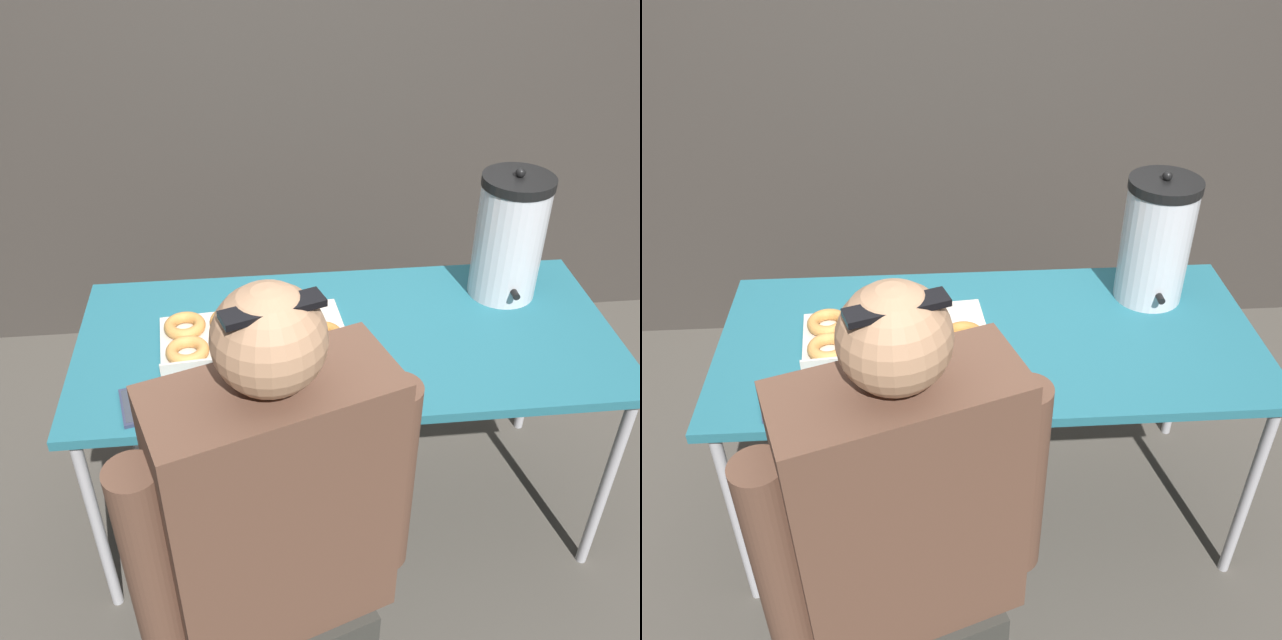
# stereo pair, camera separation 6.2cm
# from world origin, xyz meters

# --- Properties ---
(ground_plane) EXTENTS (12.00, 12.00, 0.00)m
(ground_plane) POSITION_xyz_m (0.00, 0.00, 0.00)
(ground_plane) COLOR #4C473F
(back_wall) EXTENTS (6.00, 0.11, 2.52)m
(back_wall) POSITION_xyz_m (0.00, 1.14, 1.27)
(back_wall) COLOR #38332D
(back_wall) RESTS_ON ground
(folding_table) EXTENTS (1.52, 0.70, 0.71)m
(folding_table) POSITION_xyz_m (0.00, 0.00, 0.67)
(folding_table) COLOR #236675
(folding_table) RESTS_ON ground
(donut_box) EXTENTS (0.54, 0.32, 0.05)m
(donut_box) POSITION_xyz_m (-0.28, -0.00, 0.73)
(donut_box) COLOR beige
(donut_box) RESTS_ON folding_table
(coffee_urn) EXTENTS (0.21, 0.24, 0.41)m
(coffee_urn) POSITION_xyz_m (0.50, 0.18, 0.90)
(coffee_urn) COLOR silver
(coffee_urn) RESTS_ON folding_table
(cell_phone) EXTENTS (0.11, 0.16, 0.01)m
(cell_phone) POSITION_xyz_m (-0.56, -0.24, 0.72)
(cell_phone) COLOR #2D334C
(cell_phone) RESTS_ON folding_table
(person_seated) EXTENTS (0.58, 0.35, 1.32)m
(person_seated) POSITION_xyz_m (-0.23, -0.68, 0.63)
(person_seated) COLOR #33332D
(person_seated) RESTS_ON ground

